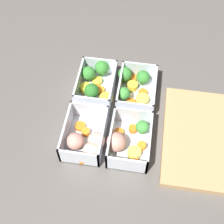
{
  "coord_description": "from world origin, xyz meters",
  "views": [
    {
      "loc": [
        0.45,
        0.07,
        0.69
      ],
      "look_at": [
        0.0,
        0.0,
        0.02
      ],
      "focal_mm": 50.0,
      "sensor_mm": 36.0,
      "label": 1
    }
  ],
  "objects_px": {
    "container_near_right": "(86,140)",
    "container_far_right": "(127,140)",
    "container_far_left": "(135,87)",
    "container_near_left": "(95,83)"
  },
  "relations": [
    {
      "from": "container_near_right",
      "to": "container_far_left",
      "type": "bearing_deg",
      "value": 151.45
    },
    {
      "from": "container_far_right",
      "to": "container_far_left",
      "type": "bearing_deg",
      "value": -179.45
    },
    {
      "from": "container_far_left",
      "to": "container_near_right",
      "type": "bearing_deg",
      "value": -28.55
    },
    {
      "from": "container_far_left",
      "to": "container_far_right",
      "type": "height_order",
      "value": "same"
    },
    {
      "from": "container_near_left",
      "to": "container_far_left",
      "type": "distance_m",
      "value": 0.11
    },
    {
      "from": "container_near_right",
      "to": "container_far_left",
      "type": "relative_size",
      "value": 1.01
    },
    {
      "from": "container_far_left",
      "to": "container_far_right",
      "type": "bearing_deg",
      "value": 0.55
    },
    {
      "from": "container_near_right",
      "to": "container_far_right",
      "type": "bearing_deg",
      "value": 97.44
    },
    {
      "from": "container_near_right",
      "to": "container_far_left",
      "type": "xyz_separation_m",
      "value": [
        -0.18,
        0.1,
        0.0
      ]
    },
    {
      "from": "container_far_right",
      "to": "container_near_right",
      "type": "bearing_deg",
      "value": -82.56
    }
  ]
}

